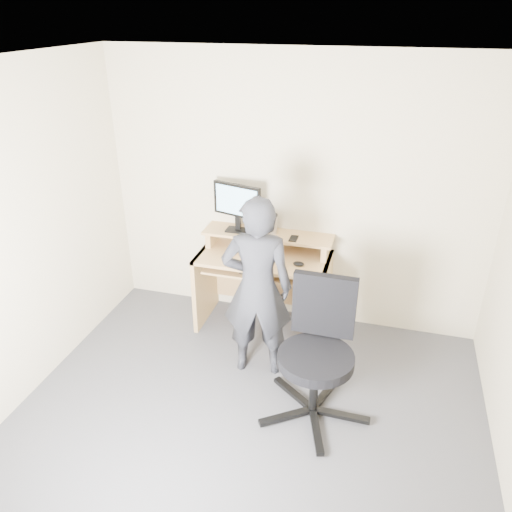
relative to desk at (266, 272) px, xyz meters
The scene contains 14 objects.
ground 1.64m from the desk, 82.55° to the right, with size 3.50×3.50×0.00m, color #4B4B50.
back_wall 0.76m from the desk, 47.89° to the left, with size 3.50×0.02×2.50m, color beige.
ceiling 2.49m from the desk, 82.55° to the right, with size 3.50×3.50×0.02m, color white.
desk is the anchor object (origin of this frame).
monitor 0.70m from the desk, behind, with size 0.47×0.16×0.45m.
external_drive 0.48m from the desk, 114.56° to the left, with size 0.07×0.13×0.20m, color black.
travel_mug 0.46m from the desk, 63.40° to the left, with size 0.07×0.07×0.17m, color #AEAEB3.
smartphone 0.45m from the desk, ahead, with size 0.07×0.13×0.01m, color black.
charger 0.43m from the desk, behind, with size 0.04×0.04×0.04m, color black.
headphones 0.42m from the desk, 128.30° to the left, with size 0.16×0.16×0.02m, color silver.
keyboard 0.21m from the desk, 74.17° to the right, with size 0.46×0.18×0.03m, color black.
mouse 0.45m from the desk, 27.55° to the right, with size 0.10×0.06×0.04m, color black.
office_chair 1.23m from the desk, 57.27° to the right, with size 0.80×0.84×1.05m.
person 0.74m from the desk, 80.96° to the right, with size 0.57×0.37×1.55m, color black.
Camera 1 is at (0.82, -2.45, 2.78)m, focal length 35.00 mm.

